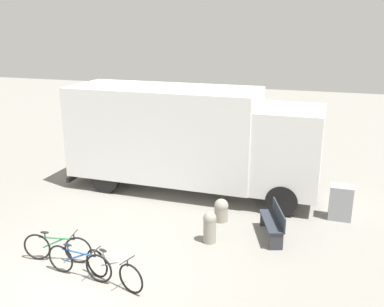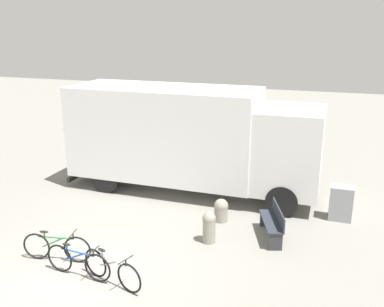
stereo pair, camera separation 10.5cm
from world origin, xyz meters
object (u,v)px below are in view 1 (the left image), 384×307
Objects in this scene: park_bench at (274,221)px; bollard_far_bench at (221,210)px; bicycle_middle at (79,263)px; bollard_near_bench at (210,226)px; bicycle_near at (57,248)px; delivery_truck at (188,136)px; bicycle_far at (113,270)px; utility_box at (341,203)px.

park_bench reaches higher than bollard_far_bench.
bicycle_middle is 2.02× the size of bollard_near_bench.
bicycle_near is 2.00× the size of bollard_near_bench.
bicycle_middle is at bearing -133.70° from bollard_near_bench.
bicycle_near and bicycle_middle have the same top height.
bicycle_near is at bearing -133.55° from bollard_far_bench.
bollard_far_bench is at bearing 52.06° from park_bench.
delivery_truck reaches higher than bicycle_far.
bicycle_near and bicycle_far have the same top height.
delivery_truck is 12.42× the size of bollard_far_bench.
delivery_truck is 5.95m from bicycle_middle.
bicycle_far is at bearing -133.37° from utility_box.
park_bench is at bearing 20.83° from bicycle_near.
park_bench reaches higher than bicycle_far.
delivery_truck is at bearing 109.38° from bicycle_far.
bollard_near_bench is at bearing -88.95° from bollard_far_bench.
park_bench is at bearing 64.38° from bicycle_far.
bicycle_middle is 1.68× the size of utility_box.
bollard_far_bench is at bearing 36.77° from bicycle_near.
bicycle_near is (-1.50, -5.30, -1.53)m from delivery_truck.
park_bench is 5.46m from bicycle_near.
bicycle_near is at bearing -177.24° from bicycle_far.
utility_box reaches higher than bicycle_far.
bollard_far_bench is (1.64, -1.99, -1.54)m from delivery_truck.
delivery_truck is 8.22× the size of utility_box.
delivery_truck is at bearing 88.35° from bicycle_middle.
bollard_near_bench is (1.46, 2.45, 0.09)m from bicycle_far.
bollard_near_bench is at bearing 51.13° from bicycle_middle.
bicycle_near is 4.57m from bollard_far_bench.
bollard_far_bench is (-0.02, 1.30, -0.11)m from bollard_near_bench.
bicycle_near is 1.76m from bicycle_far.
utility_box is at bearing 46.50° from bicycle_middle.
delivery_truck is 5.07× the size of bicycle_far.
bicycle_far is (-3.00, -3.22, -0.11)m from park_bench.
bicycle_near is 1.03× the size of bicycle_far.
bollard_far_bench is at bearing 63.22° from bicycle_middle.
bicycle_near is at bearing -144.80° from utility_box.
bicycle_middle is at bearing -138.34° from utility_box.
bicycle_far is at bearing -120.84° from bollard_near_bench.
bicycle_near is at bearing -105.46° from delivery_truck.
bollard_near_bench is 1.31m from bollard_far_bench.
bicycle_middle is 2.54× the size of bollard_far_bench.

